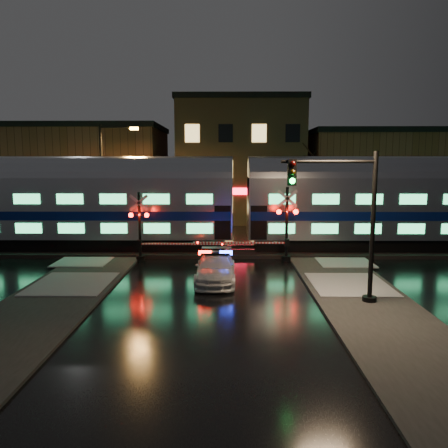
# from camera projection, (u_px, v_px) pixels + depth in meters

# --- Properties ---
(ground) EXTENTS (120.00, 120.00, 0.00)m
(ground) POSITION_uv_depth(u_px,v_px,m) (213.00, 271.00, 23.41)
(ground) COLOR black
(ground) RESTS_ON ground
(ballast) EXTENTS (90.00, 4.20, 0.24)m
(ballast) POSITION_uv_depth(u_px,v_px,m) (215.00, 250.00, 28.34)
(ballast) COLOR black
(ballast) RESTS_ON ground
(sidewalk_left) EXTENTS (4.00, 20.00, 0.12)m
(sidewalk_left) POSITION_uv_depth(u_px,v_px,m) (46.00, 306.00, 17.52)
(sidewalk_left) COLOR #2D2D2D
(sidewalk_left) RESTS_ON ground
(sidewalk_right) EXTENTS (4.00, 20.00, 0.12)m
(sidewalk_right) POSITION_uv_depth(u_px,v_px,m) (370.00, 307.00, 17.39)
(sidewalk_right) COLOR #2D2D2D
(sidewalk_right) RESTS_ON ground
(building_left) EXTENTS (14.00, 10.00, 9.00)m
(building_left) POSITION_uv_depth(u_px,v_px,m) (93.00, 175.00, 44.70)
(building_left) COLOR brown
(building_left) RESTS_ON ground
(building_mid) EXTENTS (12.00, 11.00, 11.50)m
(building_mid) POSITION_uv_depth(u_px,v_px,m) (240.00, 163.00, 44.88)
(building_mid) COLOR brown
(building_mid) RESTS_ON ground
(building_right) EXTENTS (12.00, 10.00, 8.50)m
(building_right) POSITION_uv_depth(u_px,v_px,m) (367.00, 178.00, 44.46)
(building_right) COLOR brown
(building_right) RESTS_ON ground
(train) EXTENTS (51.00, 3.12, 5.92)m
(train) POSITION_uv_depth(u_px,v_px,m) (240.00, 200.00, 27.87)
(train) COLOR black
(train) RESTS_ON ballast
(police_car) EXTENTS (1.91, 4.68, 1.52)m
(police_car) POSITION_uv_depth(u_px,v_px,m) (216.00, 268.00, 21.22)
(police_car) COLOR silver
(police_car) RESTS_ON ground
(crossing_signal_right) EXTENTS (6.18, 0.67, 4.37)m
(crossing_signal_right) POSITION_uv_depth(u_px,v_px,m) (281.00, 231.00, 25.41)
(crossing_signal_right) COLOR black
(crossing_signal_right) RESTS_ON ground
(crossing_signal_left) EXTENTS (5.76, 0.65, 4.08)m
(crossing_signal_left) POSITION_uv_depth(u_px,v_px,m) (146.00, 233.00, 25.50)
(crossing_signal_left) COLOR black
(crossing_signal_left) RESTS_ON ground
(traffic_light) EXTENTS (4.02, 0.71, 6.21)m
(traffic_light) POSITION_uv_depth(u_px,v_px,m) (349.00, 224.00, 17.46)
(traffic_light) COLOR black
(traffic_light) RESTS_ON ground
(streetlight) EXTENTS (2.85, 0.30, 8.52)m
(streetlight) POSITION_uv_depth(u_px,v_px,m) (106.00, 175.00, 31.72)
(streetlight) COLOR black
(streetlight) RESTS_ON ground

